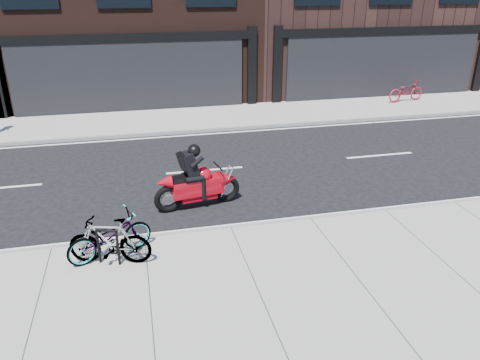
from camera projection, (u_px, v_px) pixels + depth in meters
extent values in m
plane|color=black|center=(216.00, 197.00, 12.83)|extent=(120.00, 120.00, 0.00)
cube|color=gray|center=(266.00, 312.00, 8.33)|extent=(60.00, 6.00, 0.13)
cube|color=gray|center=(183.00, 119.00, 19.73)|extent=(60.00, 3.50, 0.13)
cylinder|color=black|center=(98.00, 246.00, 9.51)|extent=(0.05, 0.05, 0.77)
cylinder|color=black|center=(118.00, 248.00, 9.44)|extent=(0.05, 0.05, 0.77)
cylinder|color=black|center=(106.00, 231.00, 9.32)|extent=(0.41, 0.22, 0.05)
imported|color=gray|center=(109.00, 236.00, 9.70)|extent=(1.92, 1.28, 0.96)
imported|color=gray|center=(109.00, 241.00, 9.45)|extent=(1.77, 0.91, 1.02)
torus|color=black|center=(226.00, 189.00, 12.46)|extent=(0.75, 0.28, 0.74)
torus|color=black|center=(168.00, 199.00, 11.90)|extent=(0.75, 0.28, 0.74)
cube|color=#9E0713|center=(197.00, 186.00, 12.09)|extent=(1.39, 0.64, 0.42)
cone|color=#9E0713|center=(228.00, 179.00, 12.36)|extent=(0.58, 0.57, 0.49)
sphere|color=#9E0713|center=(203.00, 175.00, 12.03)|extent=(0.45, 0.45, 0.45)
cube|color=black|center=(184.00, 179.00, 11.86)|extent=(0.66, 0.41, 0.13)
cylinder|color=silver|center=(173.00, 196.00, 12.14)|extent=(0.62, 0.20, 0.10)
cube|color=black|center=(190.00, 164.00, 11.77)|extent=(0.50, 0.47, 0.66)
cube|color=black|center=(182.00, 162.00, 11.67)|extent=(0.31, 0.37, 0.45)
sphere|color=black|center=(194.00, 151.00, 11.68)|extent=(0.32, 0.32, 0.32)
imported|color=maroon|center=(406.00, 91.00, 22.09)|extent=(2.02, 1.00, 1.01)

